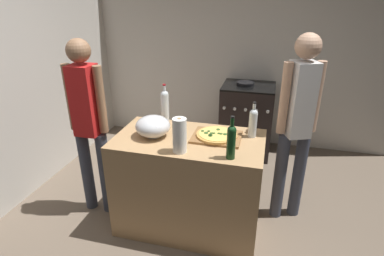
{
  "coord_description": "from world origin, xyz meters",
  "views": [
    {
      "loc": [
        0.51,
        -1.64,
        2.0
      ],
      "look_at": [
        -0.1,
        0.71,
        0.93
      ],
      "focal_mm": 29.04,
      "sensor_mm": 36.0,
      "label": 1
    }
  ],
  "objects_px": {
    "paper_towel_roll": "(180,136)",
    "person_in_red": "(297,121)",
    "wine_bottle_clear": "(165,105)",
    "pizza": "(217,135)",
    "stove": "(246,120)",
    "mixing_bowl": "(153,126)",
    "wine_bottle_dark": "(231,140)",
    "wine_bottle_amber": "(253,122)",
    "person_in_stripes": "(88,120)"
  },
  "relations": [
    {
      "from": "pizza",
      "to": "person_in_red",
      "type": "height_order",
      "value": "person_in_red"
    },
    {
      "from": "paper_towel_roll",
      "to": "person_in_red",
      "type": "xyz_separation_m",
      "value": [
        0.87,
        0.61,
        -0.03
      ]
    },
    {
      "from": "wine_bottle_clear",
      "to": "paper_towel_roll",
      "type": "bearing_deg",
      "value": -60.35
    },
    {
      "from": "wine_bottle_dark",
      "to": "person_in_red",
      "type": "distance_m",
      "value": 0.78
    },
    {
      "from": "stove",
      "to": "wine_bottle_clear",
      "type": "bearing_deg",
      "value": -116.61
    },
    {
      "from": "stove",
      "to": "wine_bottle_dark",
      "type": "bearing_deg",
      "value": -89.2
    },
    {
      "from": "wine_bottle_clear",
      "to": "person_in_stripes",
      "type": "xyz_separation_m",
      "value": [
        -0.63,
        -0.27,
        -0.1
      ]
    },
    {
      "from": "wine_bottle_clear",
      "to": "wine_bottle_dark",
      "type": "distance_m",
      "value": 0.85
    },
    {
      "from": "paper_towel_roll",
      "to": "wine_bottle_clear",
      "type": "distance_m",
      "value": 0.59
    },
    {
      "from": "stove",
      "to": "person_in_stripes",
      "type": "distance_m",
      "value": 2.09
    },
    {
      "from": "pizza",
      "to": "wine_bottle_amber",
      "type": "xyz_separation_m",
      "value": [
        0.28,
        0.1,
        0.1
      ]
    },
    {
      "from": "mixing_bowl",
      "to": "wine_bottle_clear",
      "type": "height_order",
      "value": "wine_bottle_clear"
    },
    {
      "from": "pizza",
      "to": "stove",
      "type": "height_order",
      "value": "stove"
    },
    {
      "from": "pizza",
      "to": "wine_bottle_dark",
      "type": "bearing_deg",
      "value": -62.79
    },
    {
      "from": "pizza",
      "to": "person_in_red",
      "type": "distance_m",
      "value": 0.71
    },
    {
      "from": "person_in_red",
      "to": "mixing_bowl",
      "type": "bearing_deg",
      "value": -161.36
    },
    {
      "from": "wine_bottle_clear",
      "to": "stove",
      "type": "xyz_separation_m",
      "value": [
        0.65,
        1.3,
        -0.59
      ]
    },
    {
      "from": "mixing_bowl",
      "to": "stove",
      "type": "bearing_deg",
      "value": 67.73
    },
    {
      "from": "wine_bottle_clear",
      "to": "mixing_bowl",
      "type": "bearing_deg",
      "value": -90.76
    },
    {
      "from": "pizza",
      "to": "wine_bottle_clear",
      "type": "relative_size",
      "value": 0.92
    },
    {
      "from": "wine_bottle_amber",
      "to": "person_in_stripes",
      "type": "relative_size",
      "value": 0.18
    },
    {
      "from": "paper_towel_roll",
      "to": "stove",
      "type": "xyz_separation_m",
      "value": [
        0.36,
        1.82,
        -0.55
      ]
    },
    {
      "from": "person_in_red",
      "to": "wine_bottle_clear",
      "type": "bearing_deg",
      "value": -175.46
    },
    {
      "from": "wine_bottle_amber",
      "to": "person_in_stripes",
      "type": "distance_m",
      "value": 1.44
    },
    {
      "from": "mixing_bowl",
      "to": "wine_bottle_dark",
      "type": "height_order",
      "value": "wine_bottle_dark"
    },
    {
      "from": "pizza",
      "to": "person_in_stripes",
      "type": "distance_m",
      "value": 1.15
    },
    {
      "from": "mixing_bowl",
      "to": "person_in_red",
      "type": "height_order",
      "value": "person_in_red"
    },
    {
      "from": "mixing_bowl",
      "to": "person_in_stripes",
      "type": "height_order",
      "value": "person_in_stripes"
    },
    {
      "from": "pizza",
      "to": "mixing_bowl",
      "type": "height_order",
      "value": "mixing_bowl"
    },
    {
      "from": "pizza",
      "to": "person_in_red",
      "type": "bearing_deg",
      "value": 24.93
    },
    {
      "from": "mixing_bowl",
      "to": "wine_bottle_clear",
      "type": "distance_m",
      "value": 0.31
    },
    {
      "from": "mixing_bowl",
      "to": "person_in_stripes",
      "type": "relative_size",
      "value": 0.17
    },
    {
      "from": "mixing_bowl",
      "to": "person_in_red",
      "type": "xyz_separation_m",
      "value": [
        1.17,
        0.39,
        0.01
      ]
    },
    {
      "from": "mixing_bowl",
      "to": "paper_towel_roll",
      "type": "distance_m",
      "value": 0.37
    },
    {
      "from": "wine_bottle_amber",
      "to": "wine_bottle_dark",
      "type": "distance_m",
      "value": 0.43
    },
    {
      "from": "stove",
      "to": "person_in_stripes",
      "type": "height_order",
      "value": "person_in_stripes"
    },
    {
      "from": "wine_bottle_dark",
      "to": "person_in_stripes",
      "type": "relative_size",
      "value": 0.2
    },
    {
      "from": "wine_bottle_clear",
      "to": "person_in_red",
      "type": "xyz_separation_m",
      "value": [
        1.16,
        0.09,
        -0.07
      ]
    },
    {
      "from": "paper_towel_roll",
      "to": "wine_bottle_amber",
      "type": "xyz_separation_m",
      "value": [
        0.51,
        0.41,
        -0.0
      ]
    },
    {
      "from": "mixing_bowl",
      "to": "wine_bottle_amber",
      "type": "distance_m",
      "value": 0.83
    },
    {
      "from": "wine_bottle_amber",
      "to": "stove",
      "type": "distance_m",
      "value": 1.52
    },
    {
      "from": "paper_towel_roll",
      "to": "person_in_stripes",
      "type": "relative_size",
      "value": 0.17
    },
    {
      "from": "paper_towel_roll",
      "to": "pizza",
      "type": "bearing_deg",
      "value": 53.36
    },
    {
      "from": "pizza",
      "to": "person_in_stripes",
      "type": "xyz_separation_m",
      "value": [
        -1.15,
        -0.07,
        0.04
      ]
    },
    {
      "from": "wine_bottle_dark",
      "to": "person_in_red",
      "type": "relative_size",
      "value": 0.19
    },
    {
      "from": "pizza",
      "to": "wine_bottle_clear",
      "type": "distance_m",
      "value": 0.58
    },
    {
      "from": "pizza",
      "to": "wine_bottle_clear",
      "type": "xyz_separation_m",
      "value": [
        -0.52,
        0.21,
        0.14
      ]
    },
    {
      "from": "wine_bottle_clear",
      "to": "wine_bottle_amber",
      "type": "relative_size",
      "value": 1.21
    },
    {
      "from": "mixing_bowl",
      "to": "wine_bottle_amber",
      "type": "bearing_deg",
      "value": 13.9
    },
    {
      "from": "wine_bottle_dark",
      "to": "wine_bottle_clear",
      "type": "bearing_deg",
      "value": 142.79
    }
  ]
}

